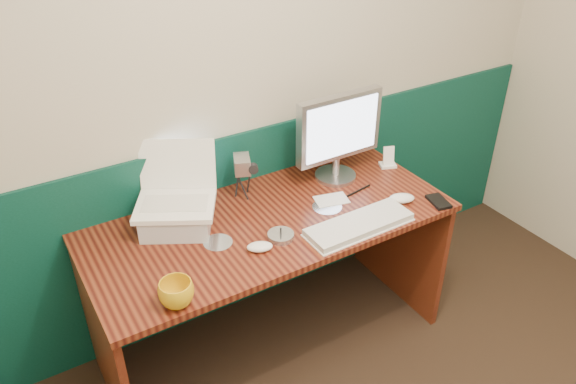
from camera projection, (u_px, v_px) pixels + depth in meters
back_wall at (256, 77)px, 2.50m from camera, size 3.50×0.04×2.50m
wainscot at (261, 217)px, 2.89m from camera, size 3.48×0.02×1.00m
desk at (271, 285)px, 2.63m from camera, size 1.60×0.70×0.75m
laptop_riser at (177, 218)px, 2.36m from camera, size 0.36×0.34×0.10m
laptop at (172, 180)px, 2.26m from camera, size 0.40×0.37×0.27m
monitor at (337, 137)px, 2.62m from camera, size 0.44×0.13×0.44m
keyboard at (359, 225)px, 2.37m from camera, size 0.47×0.16×0.03m
mouse_right at (402, 198)px, 2.54m from camera, size 0.14×0.11×0.04m
mouse_left at (260, 247)px, 2.24m from camera, size 0.12×0.10×0.03m
mug at (176, 293)px, 1.96m from camera, size 0.16×0.16×0.10m
camcorder at (243, 176)px, 2.54m from camera, size 0.14×0.16×0.21m
cd_spindle at (281, 236)px, 2.31m from camera, size 0.11×0.11×0.02m
cd_loose_a at (218, 242)px, 2.29m from camera, size 0.12×0.12×0.00m
cd_loose_b at (327, 207)px, 2.52m from camera, size 0.13×0.13×0.00m
pen at (358, 191)px, 2.63m from camera, size 0.15×0.03×0.01m
papers at (331, 200)px, 2.56m from camera, size 0.17×0.13×0.00m
dock at (388, 165)px, 2.83m from camera, size 0.10×0.08×0.01m
music_player at (389, 155)px, 2.80m from camera, size 0.06×0.04×0.09m
pda at (439, 202)px, 2.54m from camera, size 0.10×0.13×0.01m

